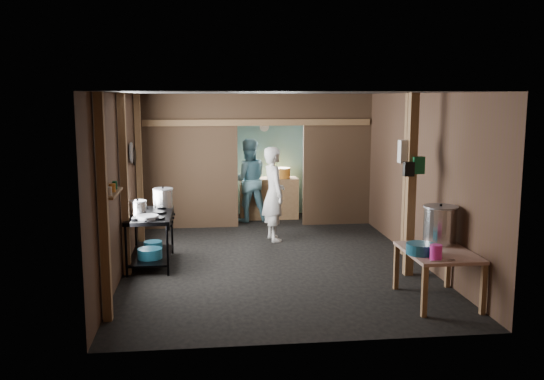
{
  "coord_description": "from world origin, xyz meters",
  "views": [
    {
      "loc": [
        -1.05,
        -9.26,
        2.55
      ],
      "look_at": [
        0.0,
        -0.2,
        1.1
      ],
      "focal_mm": 39.02,
      "sensor_mm": 36.0,
      "label": 1
    }
  ],
  "objects": [
    {
      "name": "stove_pot_large",
      "position": [
        -1.71,
        0.15,
        0.94
      ],
      "size": [
        0.41,
        0.41,
        0.33
      ],
      "primitive_type": null,
      "rotation": [
        0.0,
        0.0,
        -0.36
      ],
      "color": "silver",
      "rests_on": "gas_range"
    },
    {
      "name": "floor",
      "position": [
        0.0,
        0.0,
        0.0
      ],
      "size": [
        4.5,
        7.0,
        0.0
      ],
      "primitive_type": "cube",
      "color": "black",
      "rests_on": "ground"
    },
    {
      "name": "gas_range",
      "position": [
        -1.88,
        -0.35,
        0.4
      ],
      "size": [
        0.69,
        1.35,
        0.79
      ],
      "primitive_type": null,
      "color": "black",
      "rests_on": "floor"
    },
    {
      "name": "stock_pot",
      "position": [
        1.99,
        -2.05,
        0.89
      ],
      "size": [
        0.56,
        0.56,
        0.52
      ],
      "primitive_type": null,
      "rotation": [
        0.0,
        0.0,
        0.31
      ],
      "color": "silver",
      "rests_on": "prep_table"
    },
    {
      "name": "pink_bucket",
      "position": [
        1.65,
        -2.77,
        0.74
      ],
      "size": [
        0.16,
        0.16,
        0.17
      ],
      "primitive_type": "cylinder",
      "rotation": [
        0.0,
        0.0,
        -0.1
      ],
      "color": "#F831B1",
      "rests_on": "prep_table"
    },
    {
      "name": "post_left_c",
      "position": [
        -2.18,
        1.2,
        1.3
      ],
      "size": [
        0.1,
        0.12,
        2.6
      ],
      "primitive_type": "cube",
      "color": "olive",
      "rests_on": "floor"
    },
    {
      "name": "stove_saucepan",
      "position": [
        -2.05,
        0.16,
        0.84
      ],
      "size": [
        0.19,
        0.19,
        0.09
      ],
      "primitive_type": "cylinder",
      "rotation": [
        0.0,
        0.0,
        -0.4
      ],
      "color": "silver",
      "rests_on": "gas_range"
    },
    {
      "name": "wall_clock",
      "position": [
        0.25,
        3.4,
        1.9
      ],
      "size": [
        0.2,
        0.03,
        0.2
      ],
      "primitive_type": "cylinder",
      "rotation": [
        1.57,
        0.0,
        0.0
      ],
      "color": "silver",
      "rests_on": "wall_back"
    },
    {
      "name": "jar_yellow",
      "position": [
        -2.15,
        -2.1,
        1.47
      ],
      "size": [
        0.08,
        0.08,
        0.1
      ],
      "primitive_type": "cylinder",
      "color": "orange",
      "rests_on": "wall_shelf"
    },
    {
      "name": "worker_back",
      "position": [
        -0.16,
        2.66,
        0.85
      ],
      "size": [
        0.9,
        0.74,
        1.7
      ],
      "primitive_type": "imported",
      "rotation": [
        0.0,
        0.0,
        3.26
      ],
      "color": "#5F94A2",
      "rests_on": "floor"
    },
    {
      "name": "partition_left",
      "position": [
        -1.32,
        2.2,
        1.3
      ],
      "size": [
        1.85,
        0.1,
        2.6
      ],
      "primitive_type": "cube",
      "color": "#422F1F",
      "rests_on": "floor"
    },
    {
      "name": "wash_basin",
      "position": [
        1.55,
        -2.53,
        0.72
      ],
      "size": [
        0.46,
        0.46,
        0.13
      ],
      "primitive_type": "cylinder",
      "rotation": [
        0.0,
        0.0,
        0.38
      ],
      "color": "#1D607D",
      "rests_on": "prep_table"
    },
    {
      "name": "yellow_tub",
      "position": [
        0.56,
        2.95,
        0.96
      ],
      "size": [
        0.39,
        0.39,
        0.21
      ],
      "primitive_type": "cylinder",
      "color": "orange",
      "rests_on": "back_counter"
    },
    {
      "name": "bag_white",
      "position": [
        1.8,
        -1.22,
        1.78
      ],
      "size": [
        0.22,
        0.15,
        0.32
      ],
      "primitive_type": "cube",
      "color": "silver",
      "rests_on": "post_free"
    },
    {
      "name": "pan_lid_small",
      "position": [
        -2.21,
        0.8,
        1.55
      ],
      "size": [
        0.03,
        0.3,
        0.3
      ],
      "primitive_type": "cylinder",
      "rotation": [
        0.0,
        1.57,
        0.0
      ],
      "color": "black",
      "rests_on": "wall_left"
    },
    {
      "name": "turquoise_panel",
      "position": [
        0.0,
        3.44,
        1.25
      ],
      "size": [
        4.4,
        0.06,
        2.5
      ],
      "primitive_type": "cube",
      "color": "#6A9D9F",
      "rests_on": "wall_back"
    },
    {
      "name": "prep_table",
      "position": [
        1.83,
        -2.41,
        0.32
      ],
      "size": [
        0.8,
        1.1,
        0.65
      ],
      "primitive_type": null,
      "color": "tan",
      "rests_on": "floor"
    },
    {
      "name": "back_counter",
      "position": [
        0.3,
        2.95,
        0.42
      ],
      "size": [
        1.2,
        0.5,
        0.85
      ],
      "primitive_type": "cube",
      "color": "olive",
      "rests_on": "floor"
    },
    {
      "name": "wall_back",
      "position": [
        0.0,
        3.5,
        1.3
      ],
      "size": [
        4.5,
        0.0,
        2.6
      ],
      "primitive_type": "cube",
      "color": "#48321F",
      "rests_on": "ground"
    },
    {
      "name": "post_right",
      "position": [
        2.18,
        -0.2,
        1.3
      ],
      "size": [
        0.1,
        0.12,
        2.6
      ],
      "primitive_type": "cube",
      "color": "olive",
      "rests_on": "floor"
    },
    {
      "name": "blue_tub_back",
      "position": [
        -1.88,
        0.02,
        0.21
      ],
      "size": [
        0.29,
        0.29,
        0.12
      ],
      "primitive_type": "cylinder",
      "color": "#1D607D",
      "rests_on": "gas_range"
    },
    {
      "name": "post_free",
      "position": [
        1.85,
        -1.3,
        1.3
      ],
      "size": [
        0.12,
        0.12,
        2.6
      ],
      "primitive_type": "cube",
      "color": "olive",
      "rests_on": "floor"
    },
    {
      "name": "jar_white",
      "position": [
        -2.15,
        -2.35,
        1.47
      ],
      "size": [
        0.07,
        0.07,
        0.1
      ],
      "primitive_type": "cylinder",
      "color": "silver",
      "rests_on": "wall_shelf"
    },
    {
      "name": "knife",
      "position": [
        1.7,
        -2.86,
        0.66
      ],
      "size": [
        0.3,
        0.04,
        0.01
      ],
      "primitive_type": "cube",
      "rotation": [
        0.0,
        0.0,
        -0.01
      ],
      "color": "silver",
      "rests_on": "prep_table"
    },
    {
      "name": "cook",
      "position": [
        0.17,
        1.0,
        0.84
      ],
      "size": [
        0.51,
        0.67,
        1.68
      ],
      "primitive_type": "imported",
      "rotation": [
        0.0,
        0.0,
        1.76
      ],
      "color": "white",
      "rests_on": "floor"
    },
    {
      "name": "ceiling",
      "position": [
        0.0,
        0.0,
        2.6
      ],
      "size": [
        4.5,
        7.0,
        0.0
      ],
      "primitive_type": "cube",
      "color": "#2D2C2C",
      "rests_on": "ground"
    },
    {
      "name": "cross_beam",
      "position": [
        0.0,
        2.15,
        2.05
      ],
      "size": [
        4.4,
        0.12,
        0.12
      ],
      "primitive_type": "cube",
      "color": "olive",
      "rests_on": "wall_left"
    },
    {
      "name": "wall_left",
      "position": [
        -2.25,
        0.0,
        1.3
      ],
      "size": [
        0.0,
        7.0,
        2.6
      ],
      "primitive_type": "cube",
      "color": "#48321F",
      "rests_on": "ground"
    },
    {
      "name": "post_left_b",
      "position": [
        -2.18,
        -0.8,
        1.3
      ],
      "size": [
        0.1,
        0.12,
        2.6
      ],
      "primitive_type": "cube",
      "color": "olive",
      "rests_on": "floor"
    },
    {
      "name": "bag_green",
      "position": [
        1.92,
        -1.36,
        1.6
      ],
      "size": [
        0.16,
        0.12,
        0.24
      ],
      "primitive_type": "cube",
      "color": "#10512A",
      "rests_on": "post_free"
    },
    {
      "name": "wall_right",
      "position": [
        2.25,
        0.0,
        1.3
      ],
      "size": [
        0.0,
        7.0,
        2.6
      ],
      "primitive_type": "cube",
      "color": "#48321F",
      "rests_on": "ground"
    },
    {
      "name": "pan_lid_big",
      "position": [
        -2.21,
        0.4,
        1.65
      ],
      "size": [
        0.03,
        0.34,
        0.34
      ],
      "primitive_type": "cylinder",
      "rotation": [
        0.0,
        1.57,
        0.0
      ],
      "color": "gray",
      "rests_on": "wall_left"
    },
    {
      "name": "partition_header",
      "position": [
        0.25,
        2.2,
        2.3
      ],
      "size": [
        1.3,
        0.1,
        0.6
      ],
      "primitive_type": "cube",
      "color": "#422F1F",
      "rests_on": "wall_back"
    },
    {
      "name": "stove_pot_med",
      "position": [
        -2.05,
        -0.4,
        0.89
      ],
      "size": [
        0.33,
        0.33,
        0.23
      ],
      "primitive_type": null,
      "rotation": [
        0.0,
        0.0,
        -0.27
      ],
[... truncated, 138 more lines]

